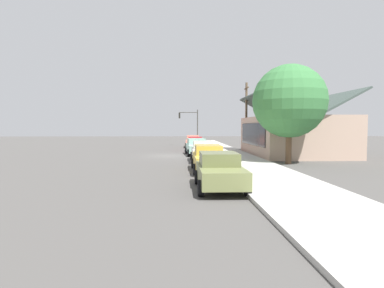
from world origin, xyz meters
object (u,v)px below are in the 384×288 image
(traffic_light_main, at_px, (190,122))
(car_olive, at_px, (220,171))
(car_mustard, at_px, (209,158))
(shade_tree, at_px, (289,101))
(car_cherry, at_px, (195,144))
(car_ivory, at_px, (203,151))
(fire_hydrant_red, at_px, (239,167))
(car_seafoam, at_px, (197,147))
(utility_pole_wooden, at_px, (246,116))
(car_coral, at_px, (193,141))

(traffic_light_main, bearing_deg, car_olive, 0.19)
(car_mustard, height_order, shade_tree, shade_tree)
(car_cherry, relative_size, car_ivory, 1.05)
(car_mustard, distance_m, fire_hydrant_red, 2.55)
(car_seafoam, xyz_separation_m, fire_hydrant_red, (13.07, 1.59, -0.32))
(car_cherry, relative_size, shade_tree, 0.63)
(shade_tree, relative_size, utility_pole_wooden, 0.97)
(car_ivory, height_order, utility_pole_wooden, utility_pole_wooden)
(shade_tree, distance_m, fire_hydrant_red, 8.35)
(car_coral, relative_size, car_seafoam, 1.03)
(car_olive, bearing_deg, car_mustard, 179.94)
(car_ivory, relative_size, shade_tree, 0.60)
(car_ivory, distance_m, utility_pole_wooden, 10.98)
(utility_pole_wooden, bearing_deg, car_ivory, -31.01)
(traffic_light_main, bearing_deg, car_cherry, 1.46)
(car_cherry, bearing_deg, car_ivory, 2.87)
(car_coral, bearing_deg, car_ivory, 3.33)
(car_cherry, bearing_deg, shade_tree, 28.34)
(car_cherry, bearing_deg, utility_pole_wooden, 72.26)
(shade_tree, bearing_deg, traffic_light_main, -163.88)
(car_olive, distance_m, traffic_light_main, 31.26)
(car_coral, relative_size, shade_tree, 0.68)
(car_olive, bearing_deg, traffic_light_main, -179.39)
(car_ivory, bearing_deg, car_mustard, 0.12)
(fire_hydrant_red, bearing_deg, traffic_light_main, -176.57)
(car_mustard, bearing_deg, shade_tree, 119.38)
(car_ivory, distance_m, car_mustard, 5.38)
(car_ivory, bearing_deg, shade_tree, 73.90)
(traffic_light_main, bearing_deg, car_ivory, 0.67)
(shade_tree, bearing_deg, car_olive, -35.16)
(car_cherry, distance_m, traffic_light_main, 9.60)
(car_seafoam, distance_m, shade_tree, 10.57)
(car_coral, relative_size, traffic_light_main, 0.95)
(fire_hydrant_red, bearing_deg, car_cherry, -175.59)
(car_ivory, height_order, shade_tree, shade_tree)
(car_coral, xyz_separation_m, car_mustard, (22.32, -0.07, 0.00))
(car_cherry, relative_size, car_seafoam, 0.95)
(car_seafoam, bearing_deg, car_mustard, -2.21)
(car_ivory, xyz_separation_m, utility_pole_wooden, (-9.02, 5.42, 3.12))
(traffic_light_main, bearing_deg, car_mustard, 0.33)
(car_cherry, relative_size, car_mustard, 0.97)
(car_seafoam, relative_size, utility_pole_wooden, 0.64)
(shade_tree, xyz_separation_m, fire_hydrant_red, (5.51, -4.75, -4.10))
(fire_hydrant_red, bearing_deg, car_olive, -24.29)
(car_ivory, bearing_deg, fire_hydrant_red, 11.91)
(car_coral, distance_m, car_olive, 27.80)
(fire_hydrant_red, bearing_deg, shade_tree, 139.22)
(car_cherry, relative_size, traffic_light_main, 0.89)
(car_seafoam, height_order, traffic_light_main, traffic_light_main)
(car_olive, relative_size, fire_hydrant_red, 6.08)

